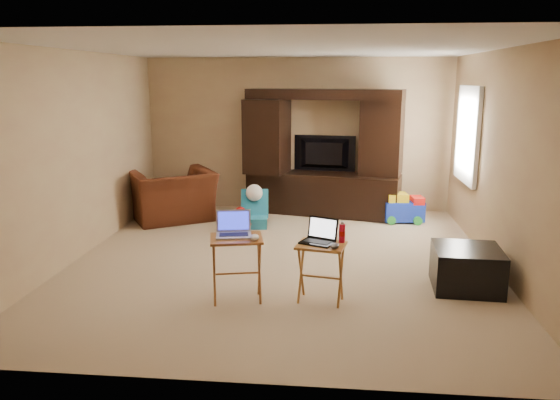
# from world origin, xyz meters

# --- Properties ---
(floor) EXTENTS (5.50, 5.50, 0.00)m
(floor) POSITION_xyz_m (0.00, 0.00, 0.00)
(floor) COLOR tan
(floor) RESTS_ON ground
(ceiling) EXTENTS (5.50, 5.50, 0.00)m
(ceiling) POSITION_xyz_m (0.00, 0.00, 2.50)
(ceiling) COLOR silver
(ceiling) RESTS_ON ground
(wall_back) EXTENTS (5.00, 0.00, 5.00)m
(wall_back) POSITION_xyz_m (0.00, 2.75, 1.25)
(wall_back) COLOR tan
(wall_back) RESTS_ON ground
(wall_front) EXTENTS (5.00, 0.00, 5.00)m
(wall_front) POSITION_xyz_m (0.00, -2.75, 1.25)
(wall_front) COLOR tan
(wall_front) RESTS_ON ground
(wall_left) EXTENTS (0.00, 5.50, 5.50)m
(wall_left) POSITION_xyz_m (-2.50, 0.00, 1.25)
(wall_left) COLOR tan
(wall_left) RESTS_ON ground
(wall_right) EXTENTS (0.00, 5.50, 5.50)m
(wall_right) POSITION_xyz_m (2.50, 0.00, 1.25)
(wall_right) COLOR tan
(wall_right) RESTS_ON ground
(window_pane) EXTENTS (0.00, 1.20, 1.20)m
(window_pane) POSITION_xyz_m (2.48, 1.55, 1.40)
(window_pane) COLOR white
(window_pane) RESTS_ON ground
(window_frame) EXTENTS (0.06, 1.14, 1.34)m
(window_frame) POSITION_xyz_m (2.46, 1.55, 1.40)
(window_frame) COLOR white
(window_frame) RESTS_ON ground
(entertainment_center) EXTENTS (2.52, 1.13, 2.00)m
(entertainment_center) POSITION_xyz_m (0.44, 2.41, 1.00)
(entertainment_center) COLOR black
(entertainment_center) RESTS_ON floor
(television) EXTENTS (1.03, 0.28, 0.59)m
(television) POSITION_xyz_m (0.44, 2.59, 0.96)
(television) COLOR black
(television) RESTS_ON entertainment_center
(recliner) EXTENTS (1.57, 1.52, 0.78)m
(recliner) POSITION_xyz_m (-1.87, 1.76, 0.39)
(recliner) COLOR #4C2010
(recliner) RESTS_ON floor
(child_rocker) EXTENTS (0.46, 0.51, 0.55)m
(child_rocker) POSITION_xyz_m (-0.57, 1.51, 0.27)
(child_rocker) COLOR #1A6F92
(child_rocker) RESTS_ON floor
(plush_toy) EXTENTS (0.33, 0.27, 0.36)m
(plush_toy) POSITION_xyz_m (-0.72, 1.24, 0.18)
(plush_toy) COLOR red
(plush_toy) RESTS_ON floor
(push_toy) EXTENTS (0.66, 0.51, 0.46)m
(push_toy) POSITION_xyz_m (1.69, 2.00, 0.23)
(push_toy) COLOR #1731B9
(push_toy) RESTS_ON floor
(ottoman) EXTENTS (0.72, 0.72, 0.44)m
(ottoman) POSITION_xyz_m (2.02, -0.70, 0.22)
(ottoman) COLOR black
(ottoman) RESTS_ON floor
(tray_table_left) EXTENTS (0.58, 0.50, 0.66)m
(tray_table_left) POSITION_xyz_m (-0.32, -1.26, 0.33)
(tray_table_left) COLOR #A76728
(tray_table_left) RESTS_ON floor
(tray_table_right) EXTENTS (0.52, 0.45, 0.60)m
(tray_table_right) POSITION_xyz_m (0.50, -1.20, 0.30)
(tray_table_right) COLOR #A56628
(tray_table_right) RESTS_ON floor
(laptop_left) EXTENTS (0.39, 0.34, 0.24)m
(laptop_left) POSITION_xyz_m (-0.35, -1.23, 0.78)
(laptop_left) COLOR #A8A7AC
(laptop_left) RESTS_ON tray_table_left
(laptop_right) EXTENTS (0.39, 0.36, 0.24)m
(laptop_right) POSITION_xyz_m (0.46, -1.18, 0.72)
(laptop_right) COLOR black
(laptop_right) RESTS_ON tray_table_right
(mouse_left) EXTENTS (0.09, 0.14, 0.05)m
(mouse_left) POSITION_xyz_m (-0.13, -1.33, 0.68)
(mouse_left) COLOR silver
(mouse_left) RESTS_ON tray_table_left
(mouse_right) EXTENTS (0.11, 0.14, 0.05)m
(mouse_right) POSITION_xyz_m (0.63, -1.32, 0.62)
(mouse_right) COLOR #44454A
(mouse_right) RESTS_ON tray_table_right
(water_bottle) EXTENTS (0.06, 0.06, 0.18)m
(water_bottle) POSITION_xyz_m (0.70, -1.12, 0.69)
(water_bottle) COLOR red
(water_bottle) RESTS_ON tray_table_right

